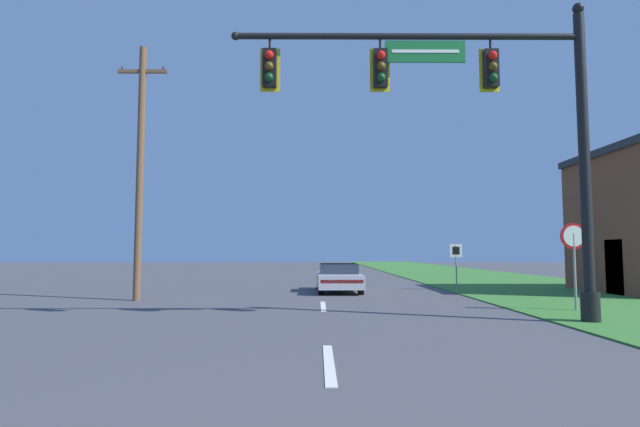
# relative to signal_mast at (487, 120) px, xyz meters

# --- Properties ---
(grass_verge_right) EXTENTS (10.00, 110.00, 0.04)m
(grass_verge_right) POSITION_rel_signal_mast_xyz_m (6.47, 19.71, -4.94)
(grass_verge_right) COLOR #38752D
(grass_verge_right) RESTS_ON ground
(road_center_line) EXTENTS (0.16, 34.80, 0.01)m
(road_center_line) POSITION_rel_signal_mast_xyz_m (-4.03, 11.71, -4.95)
(road_center_line) COLOR silver
(road_center_line) RESTS_ON ground
(signal_mast) EXTENTS (8.96, 0.47, 7.94)m
(signal_mast) POSITION_rel_signal_mast_xyz_m (0.00, 0.00, 0.00)
(signal_mast) COLOR black
(signal_mast) RESTS_ON grass_verge_right
(car_ahead) EXTENTS (1.90, 4.48, 1.19)m
(car_ahead) POSITION_rel_signal_mast_xyz_m (-3.30, 9.57, -4.35)
(car_ahead) COLOR black
(car_ahead) RESTS_ON ground
(stop_sign) EXTENTS (0.76, 0.07, 2.50)m
(stop_sign) POSITION_rel_signal_mast_xyz_m (3.22, 2.33, -3.09)
(stop_sign) COLOR gray
(stop_sign) RESTS_ON grass_verge_right
(route_sign_post) EXTENTS (0.55, 0.06, 2.03)m
(route_sign_post) POSITION_rel_signal_mast_xyz_m (2.03, 10.37, -3.43)
(route_sign_post) COLOR gray
(route_sign_post) RESTS_ON grass_verge_right
(utility_pole_near) EXTENTS (1.80, 0.26, 9.17)m
(utility_pole_near) POSITION_rel_signal_mast_xyz_m (-10.59, 5.65, -0.21)
(utility_pole_near) COLOR brown
(utility_pole_near) RESTS_ON ground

